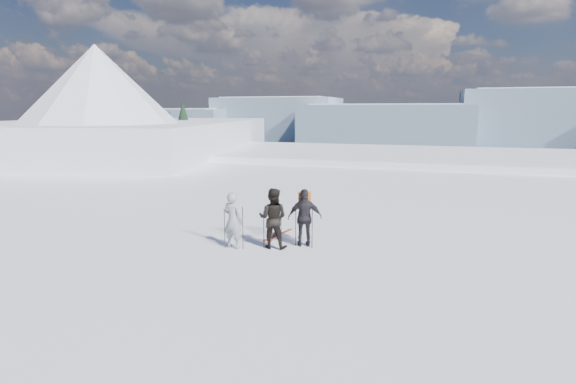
# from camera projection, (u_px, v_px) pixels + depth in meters

# --- Properties ---
(lake_basin) EXTENTS (820.00, 820.00, 71.62)m
(lake_basin) POSITION_uv_depth(u_px,v_px,m) (402.00, 230.00, 40.16)
(lake_basin) COLOR white
(lake_basin) RESTS_ON ground
(far_mountain_range) EXTENTS (770.00, 110.00, 53.00)m
(far_mountain_range) POSITION_uv_depth(u_px,v_px,m) (461.00, 121.00, 430.01)
(far_mountain_range) COLOR slate
(far_mountain_range) RESTS_ON ground
(near_ridge) EXTENTS (31.37, 35.68, 25.62)m
(near_ridge) POSITION_uv_depth(u_px,v_px,m) (141.00, 184.00, 46.85)
(near_ridge) COLOR white
(near_ridge) RESTS_ON ground
(skier_grey) EXTENTS (0.70, 0.52, 1.75)m
(skier_grey) POSITION_uv_depth(u_px,v_px,m) (233.00, 220.00, 13.62)
(skier_grey) COLOR gray
(skier_grey) RESTS_ON ground
(skier_dark) EXTENTS (0.94, 0.76, 1.85)m
(skier_dark) POSITION_uv_depth(u_px,v_px,m) (273.00, 218.00, 13.63)
(skier_dark) COLOR black
(skier_dark) RESTS_ON ground
(skier_pack) EXTENTS (1.14, 0.75, 1.80)m
(skier_pack) POSITION_uv_depth(u_px,v_px,m) (305.00, 218.00, 13.81)
(skier_pack) COLOR black
(skier_pack) RESTS_ON ground
(backpack) EXTENTS (0.43, 0.33, 0.54)m
(backpack) POSITION_uv_depth(u_px,v_px,m) (305.00, 179.00, 13.85)
(backpack) COLOR orange
(backpack) RESTS_ON skier_pack
(ski_poles) EXTENTS (2.57, 0.85, 1.35)m
(ski_poles) POSITION_uv_depth(u_px,v_px,m) (270.00, 228.00, 13.65)
(ski_poles) COLOR black
(ski_poles) RESTS_ON ground
(skis_loose) EXTENTS (0.57, 1.69, 0.03)m
(skis_loose) POSITION_uv_depth(u_px,v_px,m) (276.00, 235.00, 15.14)
(skis_loose) COLOR black
(skis_loose) RESTS_ON ground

